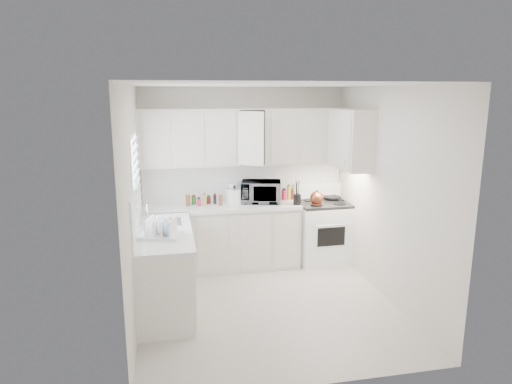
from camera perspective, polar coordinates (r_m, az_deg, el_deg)
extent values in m
plane|color=#B8B1A8|center=(5.66, 1.44, -13.99)|extent=(3.20, 3.20, 0.00)
plane|color=white|center=(5.07, 1.60, 13.36)|extent=(3.20, 3.20, 0.00)
plane|color=beige|center=(6.75, -1.51, 2.02)|extent=(3.00, 0.00, 3.00)
plane|color=beige|center=(3.73, 7.02, -6.68)|extent=(3.00, 0.00, 3.00)
plane|color=beige|center=(5.10, -15.15, -1.81)|extent=(0.00, 3.20, 3.20)
plane|color=beige|center=(5.73, 16.30, -0.35)|extent=(0.00, 3.20, 3.20)
cube|color=silver|center=(6.47, -4.42, -1.86)|extent=(2.24, 0.64, 0.05)
cube|color=silver|center=(5.38, -11.49, -5.04)|extent=(0.64, 1.62, 0.05)
cube|color=silver|center=(6.75, -1.49, 1.38)|extent=(2.98, 0.02, 0.55)
cube|color=silver|center=(5.31, -14.87, -2.07)|extent=(0.02, 1.60, 0.55)
imported|color=gray|center=(6.58, 0.64, 0.33)|extent=(0.62, 0.44, 0.38)
cylinder|color=white|center=(6.61, -2.96, -0.12)|extent=(0.12, 0.12, 0.27)
cylinder|color=brown|center=(6.54, -8.57, -1.00)|extent=(0.06, 0.06, 0.13)
cylinder|color=#286722|center=(6.46, -7.87, -1.15)|extent=(0.06, 0.06, 0.13)
cylinder|color=#DA1D48|center=(6.55, -7.26, -0.94)|extent=(0.06, 0.06, 0.13)
cylinder|color=gold|center=(6.47, -6.54, -1.10)|extent=(0.06, 0.06, 0.13)
cylinder|color=maroon|center=(6.56, -5.96, -0.89)|extent=(0.06, 0.06, 0.13)
cylinder|color=black|center=(6.48, -5.22, -1.04)|extent=(0.06, 0.06, 0.13)
cylinder|color=brown|center=(6.58, -4.66, -0.83)|extent=(0.06, 0.06, 0.13)
cylinder|color=#DA1D48|center=(6.79, 3.54, -0.14)|extent=(0.06, 0.06, 0.19)
cylinder|color=gold|center=(6.75, 4.12, -0.23)|extent=(0.06, 0.06, 0.19)
cylinder|color=maroon|center=(6.82, 4.43, -0.10)|extent=(0.06, 0.06, 0.19)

